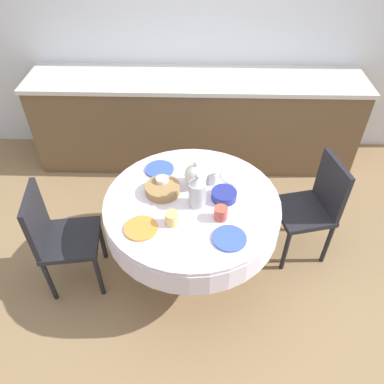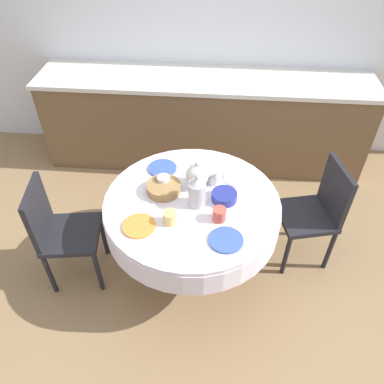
# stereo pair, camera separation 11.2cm
# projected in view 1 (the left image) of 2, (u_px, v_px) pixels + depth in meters

# --- Properties ---
(ground_plane) EXTENTS (12.00, 12.00, 0.00)m
(ground_plane) POSITION_uv_depth(u_px,v_px,m) (192.00, 265.00, 3.07)
(ground_plane) COLOR #8E704C
(wall_back) EXTENTS (7.00, 0.05, 2.60)m
(wall_back) POSITION_uv_depth(u_px,v_px,m) (197.00, 26.00, 3.54)
(wall_back) COLOR silver
(wall_back) RESTS_ON ground_plane
(kitchen_counter) EXTENTS (3.24, 0.64, 0.94)m
(kitchen_counter) POSITION_uv_depth(u_px,v_px,m) (196.00, 121.00, 3.85)
(kitchen_counter) COLOR brown
(kitchen_counter) RESTS_ON ground_plane
(dining_table) EXTENTS (1.24, 1.24, 0.73)m
(dining_table) POSITION_uv_depth(u_px,v_px,m) (192.00, 213.00, 2.67)
(dining_table) COLOR tan
(dining_table) RESTS_ON ground_plane
(chair_left) EXTENTS (0.48, 0.48, 0.89)m
(chair_left) POSITION_uv_depth(u_px,v_px,m) (313.00, 204.00, 2.88)
(chair_left) COLOR black
(chair_left) RESTS_ON ground_plane
(chair_right) EXTENTS (0.45, 0.45, 0.89)m
(chair_right) POSITION_uv_depth(u_px,v_px,m) (58.00, 235.00, 2.65)
(chair_right) COLOR black
(chair_right) RESTS_ON ground_plane
(plate_near_left) EXTENTS (0.22, 0.22, 0.01)m
(plate_near_left) POSITION_uv_depth(u_px,v_px,m) (141.00, 228.00, 2.38)
(plate_near_left) COLOR orange
(plate_near_left) RESTS_ON dining_table
(cup_near_left) EXTENTS (0.09, 0.09, 0.09)m
(cup_near_left) POSITION_uv_depth(u_px,v_px,m) (172.00, 218.00, 2.39)
(cup_near_left) COLOR #DBB766
(cup_near_left) RESTS_ON dining_table
(plate_near_right) EXTENTS (0.22, 0.22, 0.01)m
(plate_near_right) POSITION_uv_depth(u_px,v_px,m) (229.00, 238.00, 2.32)
(plate_near_right) COLOR #3856AD
(plate_near_right) RESTS_ON dining_table
(cup_near_right) EXTENTS (0.09, 0.09, 0.09)m
(cup_near_right) POSITION_uv_depth(u_px,v_px,m) (221.00, 213.00, 2.43)
(cup_near_right) COLOR #CC4C3D
(cup_near_right) RESTS_ON dining_table
(plate_far_left) EXTENTS (0.22, 0.22, 0.01)m
(plate_far_left) POSITION_uv_depth(u_px,v_px,m) (160.00, 169.00, 2.83)
(plate_far_left) COLOR #3856AD
(plate_far_left) RESTS_ON dining_table
(cup_far_left) EXTENTS (0.09, 0.09, 0.09)m
(cup_far_left) POSITION_uv_depth(u_px,v_px,m) (162.00, 183.00, 2.65)
(cup_far_left) COLOR white
(cup_far_left) RESTS_ON dining_table
(plate_far_right) EXTENTS (0.22, 0.22, 0.01)m
(plate_far_right) POSITION_uv_depth(u_px,v_px,m) (236.00, 176.00, 2.77)
(plate_far_right) COLOR white
(plate_far_right) RESTS_ON dining_table
(cup_far_right) EXTENTS (0.09, 0.09, 0.09)m
(cup_far_right) POSITION_uv_depth(u_px,v_px,m) (213.00, 177.00, 2.70)
(cup_far_right) COLOR white
(cup_far_right) RESTS_ON dining_table
(coffee_carafe) EXTENTS (0.12, 0.12, 0.26)m
(coffee_carafe) POSITION_uv_depth(u_px,v_px,m) (197.00, 192.00, 2.48)
(coffee_carafe) COLOR #B2B2B7
(coffee_carafe) RESTS_ON dining_table
(teapot) EXTENTS (0.23, 0.17, 0.21)m
(teapot) POSITION_uv_depth(u_px,v_px,m) (196.00, 175.00, 2.64)
(teapot) COLOR silver
(teapot) RESTS_ON dining_table
(bread_basket) EXTENTS (0.24, 0.24, 0.06)m
(bread_basket) POSITION_uv_depth(u_px,v_px,m) (163.00, 189.00, 2.62)
(bread_basket) COLOR olive
(bread_basket) RESTS_ON dining_table
(fruit_bowl) EXTENTS (0.18, 0.18, 0.06)m
(fruit_bowl) POSITION_uv_depth(u_px,v_px,m) (224.00, 195.00, 2.58)
(fruit_bowl) COLOR navy
(fruit_bowl) RESTS_ON dining_table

